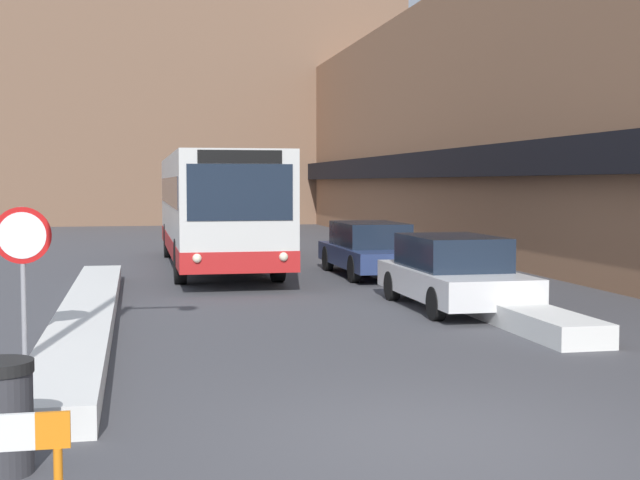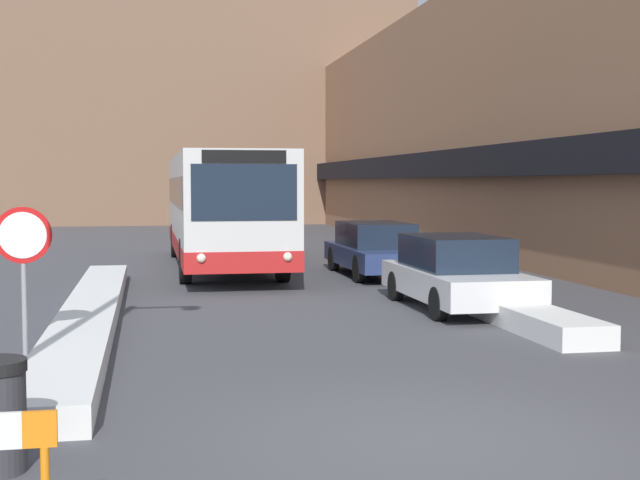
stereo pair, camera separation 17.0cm
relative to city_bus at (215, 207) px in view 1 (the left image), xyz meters
The scene contains 9 objects.
ground_plane 17.49m from the city_bus, 88.13° to the right, with size 160.00×160.00×0.00m, color #47474C.
building_row_right 12.74m from the city_bus, 32.06° to the left, with size 5.50×60.00×9.05m.
building_backdrop_far 29.90m from the city_bus, 88.89° to the left, with size 26.00×8.00×15.15m.
snow_bank_left 10.18m from the city_bus, 107.54° to the right, with size 0.90×14.42×0.34m.
snow_bank_right 9.50m from the city_bus, 63.61° to the right, with size 0.90×10.59×0.37m.
city_bus is the anchor object (origin of this frame).
parked_car_front 9.90m from the city_bus, 67.50° to the right, with size 1.83×4.44×1.40m.
parked_car_middle 4.87m from the city_bus, 37.77° to the right, with size 1.82×4.85×1.39m.
stop_sign 13.43m from the city_bus, 105.93° to the right, with size 0.76×0.08×2.10m.
Camera 1 is at (-2.77, -7.88, 2.43)m, focal length 50.00 mm.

